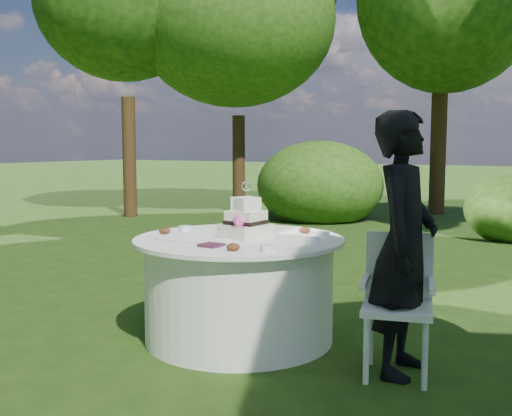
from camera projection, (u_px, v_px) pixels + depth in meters
The scene contains 9 objects.
ground at pixel (239, 338), 4.52m from camera, with size 80.00×80.00×0.00m, color #1E370F.
napkins at pixel (211, 245), 4.06m from camera, with size 0.14×0.14×0.02m, color #461E33.
feather_plume at pixel (176, 240), 4.29m from camera, with size 0.48×0.07×0.01m, color white.
guest at pixel (404, 244), 3.77m from camera, with size 0.61×0.40×1.67m, color black.
table at pixel (239, 288), 4.48m from camera, with size 1.56×1.56×0.77m.
cake at pixel (246, 222), 4.44m from camera, with size 0.37×0.37×0.42m.
chair at pixel (398, 293), 3.80m from camera, with size 0.53×0.53×0.89m.
votives at pixel (263, 234), 4.48m from camera, with size 1.23×0.94×0.04m.
petal_cups at pixel (234, 235), 4.39m from camera, with size 0.99×1.02×0.05m.
Camera 1 is at (2.42, -3.67, 1.46)m, focal length 42.00 mm.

